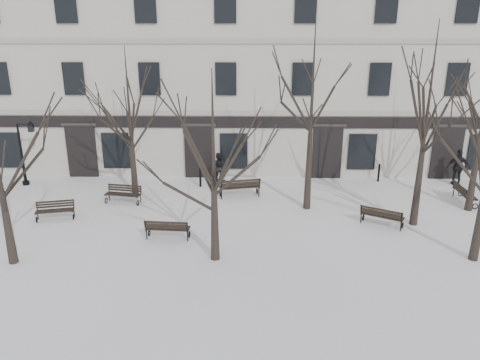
{
  "coord_description": "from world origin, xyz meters",
  "views": [
    {
      "loc": [
        -0.82,
        -16.83,
        8.24
      ],
      "look_at": [
        -1.18,
        3.0,
        1.51
      ],
      "focal_mm": 35.0,
      "sensor_mm": 36.0,
      "label": 1
    }
  ],
  "objects_px": {
    "bench_5": "(464,193)",
    "lamp_post": "(25,149)",
    "bench_0": "(55,210)",
    "bench_3": "(123,193)",
    "bench_1": "(167,228)",
    "tree_1": "(213,146)",
    "bench_2": "(382,216)",
    "bench_4": "(240,187)",
    "tree_2": "(429,102)"
  },
  "relations": [
    {
      "from": "bench_3",
      "to": "bench_5",
      "type": "relative_size",
      "value": 0.98
    },
    {
      "from": "tree_2",
      "to": "bench_4",
      "type": "distance_m",
      "value": 9.38
    },
    {
      "from": "bench_5",
      "to": "tree_1",
      "type": "bearing_deg",
      "value": 119.01
    },
    {
      "from": "bench_3",
      "to": "bench_4",
      "type": "xyz_separation_m",
      "value": [
        5.55,
        0.83,
        0.08
      ]
    },
    {
      "from": "bench_0",
      "to": "lamp_post",
      "type": "distance_m",
      "value": 5.73
    },
    {
      "from": "bench_2",
      "to": "bench_0",
      "type": "bearing_deg",
      "value": 27.1
    },
    {
      "from": "bench_0",
      "to": "bench_1",
      "type": "xyz_separation_m",
      "value": [
        5.26,
        -1.93,
        0.04
      ]
    },
    {
      "from": "bench_3",
      "to": "bench_4",
      "type": "height_order",
      "value": "bench_4"
    },
    {
      "from": "bench_5",
      "to": "lamp_post",
      "type": "height_order",
      "value": "lamp_post"
    },
    {
      "from": "tree_2",
      "to": "bench_4",
      "type": "bearing_deg",
      "value": 157.31
    },
    {
      "from": "bench_1",
      "to": "bench_2",
      "type": "height_order",
      "value": "bench_2"
    },
    {
      "from": "bench_2",
      "to": "tree_2",
      "type": "bearing_deg",
      "value": -141.42
    },
    {
      "from": "bench_2",
      "to": "lamp_post",
      "type": "bearing_deg",
      "value": 12.9
    },
    {
      "from": "bench_1",
      "to": "lamp_post",
      "type": "xyz_separation_m",
      "value": [
        -8.41,
        6.45,
        1.51
      ]
    },
    {
      "from": "bench_0",
      "to": "bench_3",
      "type": "relative_size",
      "value": 0.95
    },
    {
      "from": "tree_1",
      "to": "bench_5",
      "type": "height_order",
      "value": "tree_1"
    },
    {
      "from": "tree_2",
      "to": "bench_2",
      "type": "bearing_deg",
      "value": -170.63
    },
    {
      "from": "bench_1",
      "to": "bench_2",
      "type": "xyz_separation_m",
      "value": [
        8.84,
        1.41,
        0.01
      ]
    },
    {
      "from": "tree_1",
      "to": "lamp_post",
      "type": "xyz_separation_m",
      "value": [
        -10.41,
        8.04,
        -2.29
      ]
    },
    {
      "from": "bench_3",
      "to": "bench_4",
      "type": "relative_size",
      "value": 0.85
    },
    {
      "from": "tree_2",
      "to": "bench_0",
      "type": "distance_m",
      "value": 16.26
    },
    {
      "from": "bench_0",
      "to": "tree_2",
      "type": "bearing_deg",
      "value": -14.08
    },
    {
      "from": "bench_0",
      "to": "bench_3",
      "type": "bearing_deg",
      "value": 25.95
    },
    {
      "from": "tree_2",
      "to": "bench_2",
      "type": "xyz_separation_m",
      "value": [
        -1.44,
        -0.24,
        -4.74
      ]
    },
    {
      "from": "bench_2",
      "to": "bench_1",
      "type": "bearing_deg",
      "value": 38.26
    },
    {
      "from": "tree_2",
      "to": "bench_4",
      "type": "height_order",
      "value": "tree_2"
    },
    {
      "from": "tree_1",
      "to": "bench_0",
      "type": "distance_m",
      "value": 8.93
    },
    {
      "from": "bench_1",
      "to": "bench_4",
      "type": "xyz_separation_m",
      "value": [
        2.79,
        4.78,
        0.07
      ]
    },
    {
      "from": "bench_2",
      "to": "bench_3",
      "type": "height_order",
      "value": "bench_2"
    },
    {
      "from": "tree_1",
      "to": "bench_0",
      "type": "xyz_separation_m",
      "value": [
        -7.26,
        3.51,
        -3.83
      ]
    },
    {
      "from": "bench_4",
      "to": "bench_0",
      "type": "bearing_deg",
      "value": 7.02
    },
    {
      "from": "bench_4",
      "to": "lamp_post",
      "type": "height_order",
      "value": "lamp_post"
    },
    {
      "from": "bench_3",
      "to": "lamp_post",
      "type": "xyz_separation_m",
      "value": [
        -5.64,
        2.51,
        1.52
      ]
    },
    {
      "from": "tree_1",
      "to": "bench_2",
      "type": "xyz_separation_m",
      "value": [
        6.84,
        2.99,
        -3.79
      ]
    },
    {
      "from": "tree_1",
      "to": "bench_5",
      "type": "xyz_separation_m",
      "value": [
        11.49,
        5.84,
        -3.78
      ]
    },
    {
      "from": "bench_4",
      "to": "bench_3",
      "type": "bearing_deg",
      "value": -3.95
    },
    {
      "from": "tree_2",
      "to": "bench_0",
      "type": "bearing_deg",
      "value": 178.96
    },
    {
      "from": "lamp_post",
      "to": "bench_5",
      "type": "bearing_deg",
      "value": -5.73
    },
    {
      "from": "bench_3",
      "to": "bench_4",
      "type": "bearing_deg",
      "value": 18.44
    },
    {
      "from": "bench_5",
      "to": "bench_2",
      "type": "bearing_deg",
      "value": 123.53
    },
    {
      "from": "tree_2",
      "to": "lamp_post",
      "type": "xyz_separation_m",
      "value": [
        -18.69,
        4.81,
        -3.24
      ]
    },
    {
      "from": "tree_1",
      "to": "bench_0",
      "type": "height_order",
      "value": "tree_1"
    },
    {
      "from": "bench_0",
      "to": "bench_2",
      "type": "distance_m",
      "value": 14.11
    },
    {
      "from": "bench_4",
      "to": "bench_1",
      "type": "bearing_deg",
      "value": 47.26
    },
    {
      "from": "bench_2",
      "to": "lamp_post",
      "type": "relative_size",
      "value": 0.53
    },
    {
      "from": "bench_1",
      "to": "bench_4",
      "type": "relative_size",
      "value": 0.86
    },
    {
      "from": "tree_2",
      "to": "bench_1",
      "type": "bearing_deg",
      "value": -170.91
    },
    {
      "from": "bench_1",
      "to": "bench_5",
      "type": "distance_m",
      "value": 14.15
    },
    {
      "from": "tree_1",
      "to": "bench_1",
      "type": "xyz_separation_m",
      "value": [
        -2.0,
        1.59,
        -3.79
      ]
    },
    {
      "from": "tree_1",
      "to": "tree_2",
      "type": "xyz_separation_m",
      "value": [
        8.28,
        3.23,
        0.96
      ]
    }
  ]
}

